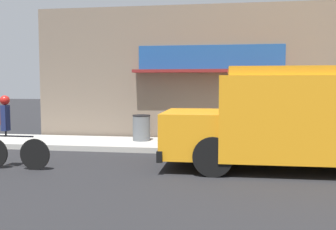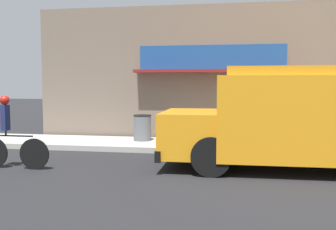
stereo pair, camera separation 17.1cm
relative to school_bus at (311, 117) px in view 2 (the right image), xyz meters
The scene contains 6 objects.
ground_plane 1.85m from the school_bus, 85.29° to the left, with size 70.00×70.00×0.00m, color #232326.
sidewalk 2.72m from the school_bus, 87.33° to the left, with size 28.00×2.14×0.16m.
storefront 3.87m from the school_bus, 89.52° to the left, with size 17.05×0.73×4.50m.
school_bus is the anchor object (origin of this frame).
cyclist 6.89m from the school_bus, behind, with size 1.74×0.22×1.68m.
trash_bin 5.36m from the school_bus, 149.23° to the left, with size 0.56×0.56×0.81m.
Camera 2 is at (-1.76, -10.61, 1.96)m, focal length 42.00 mm.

